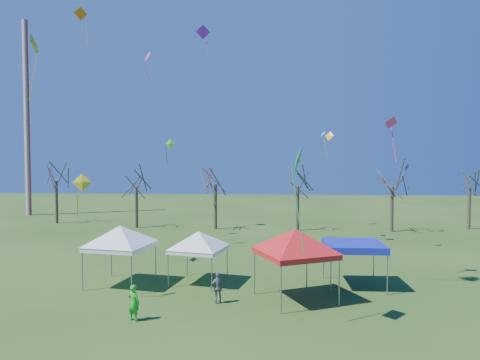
# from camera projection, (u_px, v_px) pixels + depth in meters

# --- Properties ---
(ground) EXTENTS (140.00, 140.00, 0.00)m
(ground) POSITION_uv_depth(u_px,v_px,m) (201.00, 314.00, 19.71)
(ground) COLOR #284A17
(ground) RESTS_ON ground
(radio_mast) EXTENTS (0.70, 0.70, 25.00)m
(radio_mast) POSITION_uv_depth(u_px,v_px,m) (27.00, 118.00, 54.93)
(radio_mast) COLOR silver
(radio_mast) RESTS_ON ground
(tree_0) EXTENTS (3.83, 3.83, 8.44)m
(tree_0) POSITION_uv_depth(u_px,v_px,m) (56.00, 166.00, 48.12)
(tree_0) COLOR #3D2D21
(tree_0) RESTS_ON ground
(tree_1) EXTENTS (3.42, 3.42, 7.54)m
(tree_1) POSITION_uv_depth(u_px,v_px,m) (136.00, 173.00, 44.74)
(tree_1) COLOR #3D2D21
(tree_1) RESTS_ON ground
(tree_2) EXTENTS (3.71, 3.71, 8.18)m
(tree_2) POSITION_uv_depth(u_px,v_px,m) (215.00, 168.00, 43.88)
(tree_2) COLOR #3D2D21
(tree_2) RESTS_ON ground
(tree_3) EXTENTS (3.59, 3.59, 7.91)m
(tree_3) POSITION_uv_depth(u_px,v_px,m) (298.00, 170.00, 42.99)
(tree_3) COLOR #3D2D21
(tree_3) RESTS_ON ground
(tree_4) EXTENTS (3.58, 3.58, 7.89)m
(tree_4) POSITION_uv_depth(u_px,v_px,m) (392.00, 171.00, 42.32)
(tree_4) COLOR #3D2D21
(tree_4) RESTS_ON ground
(tree_5) EXTENTS (3.39, 3.39, 7.46)m
(tree_5) POSITION_uv_depth(u_px,v_px,m) (470.00, 174.00, 43.82)
(tree_5) COLOR #3D2D21
(tree_5) RESTS_ON ground
(tent_white_west) EXTENTS (4.37, 4.37, 3.92)m
(tent_white_west) POSITION_uv_depth(u_px,v_px,m) (120.00, 230.00, 24.11)
(tent_white_west) COLOR gray
(tent_white_west) RESTS_ON ground
(tent_white_mid) EXTENTS (3.83, 3.83, 3.47)m
(tent_white_mid) POSITION_uv_depth(u_px,v_px,m) (199.00, 235.00, 24.53)
(tent_white_mid) COLOR gray
(tent_white_mid) RESTS_ON ground
(tent_red) EXTENTS (4.46, 4.46, 4.19)m
(tent_red) POSITION_uv_depth(u_px,v_px,m) (295.00, 234.00, 21.53)
(tent_red) COLOR gray
(tent_red) RESTS_ON ground
(tent_blue) EXTENTS (3.16, 3.16, 2.48)m
(tent_blue) POSITION_uv_depth(u_px,v_px,m) (354.00, 246.00, 23.94)
(tent_blue) COLOR gray
(tent_blue) RESTS_ON ground
(person_green) EXTENTS (0.69, 0.58, 1.60)m
(person_green) POSITION_uv_depth(u_px,v_px,m) (134.00, 303.00, 18.81)
(person_green) COLOR green
(person_green) RESTS_ON ground
(person_grey) EXTENTS (0.98, 0.77, 1.55)m
(person_grey) POSITION_uv_depth(u_px,v_px,m) (218.00, 288.00, 21.14)
(person_grey) COLOR slate
(person_grey) RESTS_ON ground
(kite_22) EXTENTS (0.77, 0.84, 2.29)m
(kite_22) POSITION_uv_depth(u_px,v_px,m) (323.00, 135.00, 37.66)
(kite_22) COLOR #0ED2AD
(kite_22) RESTS_ON ground
(kite_2) EXTENTS (1.21, 1.33, 2.99)m
(kite_2) POSITION_uv_depth(u_px,v_px,m) (147.00, 57.00, 42.20)
(kite_2) COLOR #EF359B
(kite_2) RESTS_ON ground
(kite_17) EXTENTS (1.07, 0.93, 2.70)m
(kite_17) POSITION_uv_depth(u_px,v_px,m) (391.00, 124.00, 24.86)
(kite_17) COLOR #E83382
(kite_17) RESTS_ON ground
(kite_13) EXTENTS (0.94, 0.69, 2.43)m
(kite_13) POSITION_uv_depth(u_px,v_px,m) (170.00, 144.00, 38.97)
(kite_13) COLOR #1EA419
(kite_13) RESTS_ON ground
(kite_19) EXTENTS (0.89, 0.85, 2.31)m
(kite_19) POSITION_uv_depth(u_px,v_px,m) (329.00, 136.00, 35.68)
(kite_19) COLOR #FFB01A
(kite_19) RESTS_ON ground
(kite_7) EXTENTS (1.09, 0.99, 2.87)m
(kite_7) POSITION_uv_depth(u_px,v_px,m) (81.00, 14.00, 31.49)
(kite_7) COLOR orange
(kite_7) RESTS_ON ground
(kite_1) EXTENTS (0.98, 0.75, 2.11)m
(kite_1) POSITION_uv_depth(u_px,v_px,m) (82.00, 183.00, 20.82)
(kite_1) COLOR yellow
(kite_1) RESTS_ON ground
(kite_11) EXTENTS (1.26, 0.83, 2.57)m
(kite_11) POSITION_uv_depth(u_px,v_px,m) (203.00, 32.00, 34.59)
(kite_11) COLOR purple
(kite_11) RESTS_ON ground
(kite_5) EXTENTS (0.73, 1.45, 4.55)m
(kite_5) POSITION_uv_depth(u_px,v_px,m) (297.00, 161.00, 17.53)
(kite_5) COLOR green
(kite_5) RESTS_ON ground
(kite_12) EXTENTS (0.79, 0.87, 2.63)m
(kite_12) POSITION_uv_depth(u_px,v_px,m) (407.00, 168.00, 41.12)
(kite_12) COLOR #6018A9
(kite_12) RESTS_ON ground
(kite_8) EXTENTS (0.72, 1.47, 4.19)m
(kite_8) POSITION_uv_depth(u_px,v_px,m) (35.00, 44.00, 26.36)
(kite_8) COLOR yellow
(kite_8) RESTS_ON ground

